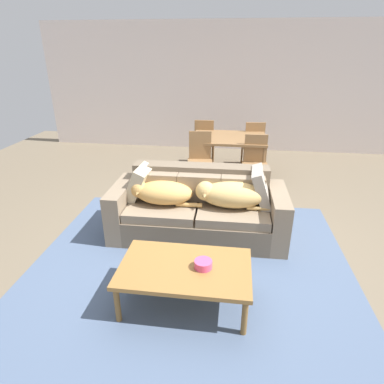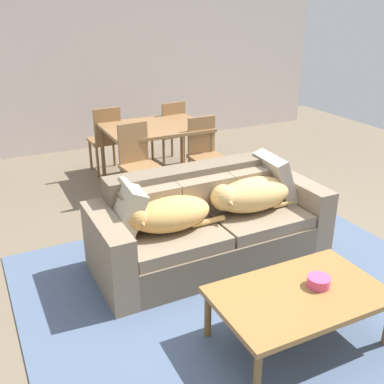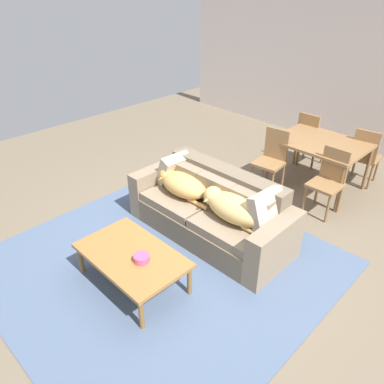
# 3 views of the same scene
# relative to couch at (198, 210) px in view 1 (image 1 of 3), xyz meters

# --- Properties ---
(ground_plane) EXTENTS (10.00, 10.00, 0.00)m
(ground_plane) POSITION_rel_couch_xyz_m (0.05, -0.09, -0.32)
(ground_plane) COLOR #70624D
(back_partition) EXTENTS (8.00, 0.12, 2.70)m
(back_partition) POSITION_rel_couch_xyz_m (0.05, 3.91, 1.03)
(back_partition) COLOR silver
(back_partition) RESTS_ON ground
(area_rug) EXTENTS (3.47, 3.43, 0.01)m
(area_rug) POSITION_rel_couch_xyz_m (0.00, -0.85, -0.32)
(area_rug) COLOR #4D5E7B
(area_rug) RESTS_ON ground
(couch) EXTENTS (2.11, 0.89, 0.82)m
(couch) POSITION_rel_couch_xyz_m (0.00, 0.00, 0.00)
(couch) COLOR #6C5D4A
(couch) RESTS_ON ground
(dog_on_left_cushion) EXTENTS (0.87, 0.40, 0.27)m
(dog_on_left_cushion) POSITION_rel_couch_xyz_m (-0.44, -0.10, 0.25)
(dog_on_left_cushion) COLOR tan
(dog_on_left_cushion) RESTS_ON couch
(dog_on_right_cushion) EXTENTS (0.94, 0.40, 0.31)m
(dog_on_right_cushion) POSITION_rel_couch_xyz_m (0.37, -0.08, 0.27)
(dog_on_right_cushion) COLOR tan
(dog_on_right_cushion) RESTS_ON couch
(throw_pillow_by_left_arm) EXTENTS (0.32, 0.43, 0.44)m
(throw_pillow_by_left_arm) POSITION_rel_couch_xyz_m (-0.75, 0.04, 0.30)
(throw_pillow_by_left_arm) COLOR #BAB095
(throw_pillow_by_left_arm) RESTS_ON couch
(throw_pillow_by_right_arm) EXTENTS (0.29, 0.47, 0.47)m
(throw_pillow_by_right_arm) POSITION_rel_couch_xyz_m (0.75, 0.06, 0.32)
(throw_pillow_by_right_arm) COLOR #A9A092
(throw_pillow_by_right_arm) RESTS_ON couch
(coffee_table) EXTENTS (1.16, 0.72, 0.40)m
(coffee_table) POSITION_rel_couch_xyz_m (0.03, -1.25, 0.04)
(coffee_table) COLOR olive
(coffee_table) RESTS_ON ground
(bowl_on_coffee_table) EXTENTS (0.16, 0.16, 0.07)m
(bowl_on_coffee_table) POSITION_rel_couch_xyz_m (0.19, -1.25, 0.11)
(bowl_on_coffee_table) COLOR #EA4C7F
(bowl_on_coffee_table) RESTS_ON coffee_table
(dining_table) EXTENTS (1.26, 0.98, 0.74)m
(dining_table) POSITION_rel_couch_xyz_m (0.30, 2.03, 0.35)
(dining_table) COLOR olive
(dining_table) RESTS_ON ground
(dining_chair_near_left) EXTENTS (0.44, 0.44, 0.94)m
(dining_chair_near_left) POSITION_rel_couch_xyz_m (-0.15, 1.44, 0.20)
(dining_chair_near_left) COLOR olive
(dining_chair_near_left) RESTS_ON ground
(dining_chair_near_right) EXTENTS (0.40, 0.40, 0.91)m
(dining_chair_near_right) POSITION_rel_couch_xyz_m (0.74, 1.48, 0.18)
(dining_chair_near_right) COLOR olive
(dining_chair_near_right) RESTS_ON ground
(dining_chair_far_left) EXTENTS (0.41, 0.41, 0.92)m
(dining_chair_far_left) POSITION_rel_couch_xyz_m (-0.19, 2.59, 0.19)
(dining_chair_far_left) COLOR olive
(dining_chair_far_left) RESTS_ON ground
(dining_chair_far_right) EXTENTS (0.45, 0.45, 0.91)m
(dining_chair_far_right) POSITION_rel_couch_xyz_m (0.75, 2.59, 0.17)
(dining_chair_far_right) COLOR olive
(dining_chair_far_right) RESTS_ON ground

